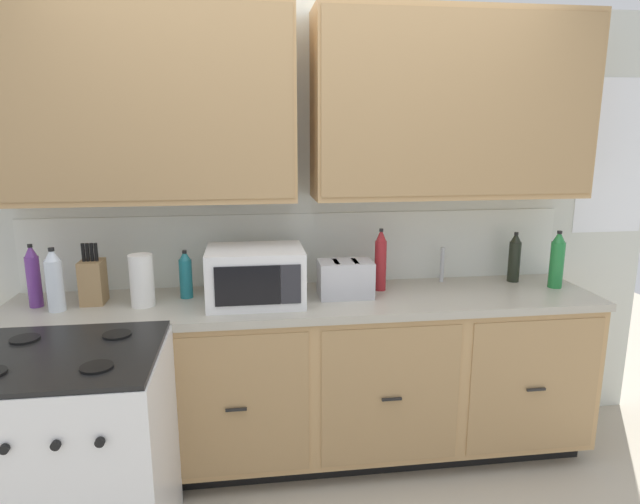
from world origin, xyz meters
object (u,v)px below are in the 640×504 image
(paper_towel_roll, at_px, (142,280))
(stove_range, at_px, (71,463))
(microwave, at_px, (255,276))
(bottle_dark, at_px, (514,258))
(bottle_clear, at_px, (54,280))
(bottle_red, at_px, (381,260))
(bottle_violet, at_px, (33,276))
(bottle_green, at_px, (557,260))
(knife_block, at_px, (93,281))
(toaster, at_px, (345,279))
(bottle_teal, at_px, (186,275))

(paper_towel_roll, bearing_deg, stove_range, -108.61)
(microwave, height_order, paper_towel_roll, microwave)
(stove_range, distance_m, bottle_dark, 2.45)
(bottle_clear, xyz_separation_m, bottle_red, (1.63, 0.14, 0.01))
(stove_range, xyz_separation_m, bottle_dark, (2.24, 0.79, 0.59))
(bottle_violet, bearing_deg, paper_towel_roll, -6.22)
(microwave, bearing_deg, paper_towel_roll, 177.71)
(stove_range, distance_m, microwave, 1.13)
(bottle_green, bearing_deg, stove_range, -165.11)
(paper_towel_roll, height_order, bottle_dark, bottle_dark)
(stove_range, relative_size, microwave, 1.98)
(knife_block, distance_m, paper_towel_roll, 0.26)
(toaster, bearing_deg, bottle_dark, 8.90)
(microwave, relative_size, bottle_green, 1.51)
(stove_range, xyz_separation_m, toaster, (1.23, 0.63, 0.55))
(microwave, distance_m, toaster, 0.47)
(paper_towel_roll, distance_m, bottle_red, 1.24)
(paper_towel_roll, bearing_deg, bottle_red, 5.08)
(knife_block, bearing_deg, paper_towel_roll, -17.03)
(bottle_violet, bearing_deg, bottle_clear, -33.60)
(bottle_green, distance_m, bottle_red, 0.98)
(knife_block, relative_size, bottle_violet, 0.98)
(microwave, distance_m, knife_block, 0.81)
(knife_block, bearing_deg, bottle_clear, -144.89)
(stove_range, height_order, microwave, microwave)
(bottle_red, bearing_deg, bottle_teal, -180.00)
(stove_range, bearing_deg, bottle_green, 14.89)
(toaster, bearing_deg, knife_block, 177.32)
(bottle_red, bearing_deg, stove_range, -153.29)
(paper_towel_roll, bearing_deg, bottle_clear, -176.33)
(bottle_dark, bearing_deg, bottle_red, -175.27)
(toaster, xyz_separation_m, knife_block, (-1.27, 0.06, 0.02))
(bottle_violet, bearing_deg, bottle_red, 1.72)
(bottle_clear, bearing_deg, bottle_teal, 12.74)
(microwave, height_order, bottle_green, bottle_green)
(toaster, bearing_deg, bottle_violet, 178.54)
(toaster, relative_size, paper_towel_roll, 1.08)
(bottle_teal, bearing_deg, paper_towel_roll, -151.25)
(toaster, xyz_separation_m, bottle_clear, (-1.42, -0.04, 0.06))
(microwave, height_order, knife_block, knife_block)
(bottle_clear, bearing_deg, toaster, 1.73)
(bottle_red, bearing_deg, bottle_clear, -175.26)
(stove_range, height_order, bottle_clear, bottle_clear)
(paper_towel_roll, distance_m, bottle_teal, 0.23)
(bottle_clear, bearing_deg, bottle_red, 4.74)
(paper_towel_roll, height_order, bottle_teal, paper_towel_roll)
(toaster, bearing_deg, bottle_teal, 173.62)
(bottle_teal, bearing_deg, knife_block, -175.89)
(bottle_dark, distance_m, bottle_clear, 2.44)
(microwave, xyz_separation_m, bottle_teal, (-0.36, 0.13, -0.02))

